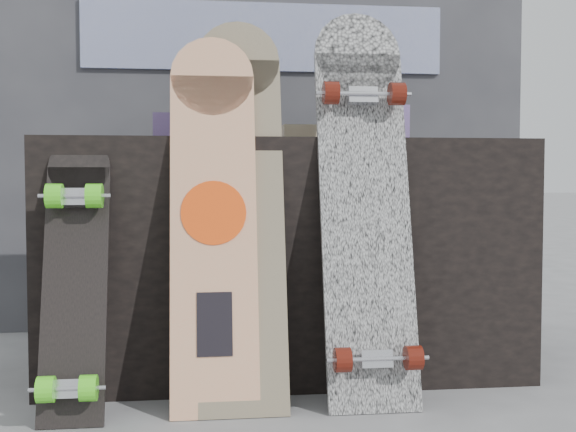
{
  "coord_description": "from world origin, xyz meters",
  "views": [
    {
      "loc": [
        -0.29,
        -1.99,
        0.67
      ],
      "look_at": [
        -0.02,
        0.2,
        0.56
      ],
      "focal_mm": 45.0,
      "sensor_mm": 36.0,
      "label": 1
    }
  ],
  "objects": [
    {
      "name": "merch_box_small",
      "position": [
        0.34,
        0.45,
        0.86
      ],
      "size": [
        0.14,
        0.14,
        0.12
      ],
      "primitive_type": "cube",
      "color": "#623D7E",
      "rests_on": "vendor_table"
    },
    {
      "name": "longboard_geisha",
      "position": [
        -0.25,
        0.15,
        0.59
      ],
      "size": [
        0.25,
        0.28,
        1.11
      ],
      "rotation": [
        -0.24,
        0.0,
        0.0
      ],
      "color": "beige",
      "rests_on": "ground"
    },
    {
      "name": "merch_box_purple",
      "position": [
        -0.36,
        0.6,
        0.85
      ],
      "size": [
        0.18,
        0.12,
        0.1
      ],
      "primitive_type": "cube",
      "color": "#623D7E",
      "rests_on": "vendor_table"
    },
    {
      "name": "longboard_celtic",
      "position": [
        -0.17,
        0.17,
        0.62
      ],
      "size": [
        0.26,
        0.33,
        1.17
      ],
      "rotation": [
        -0.26,
        0.0,
        0.0
      ],
      "color": "tan",
      "rests_on": "ground"
    },
    {
      "name": "skateboard_dark",
      "position": [
        -0.64,
        0.08,
        0.4
      ],
      "size": [
        0.18,
        0.31,
        0.79
      ],
      "rotation": [
        -0.3,
        0.0,
        0.0
      ],
      "color": "black",
      "rests_on": "ground"
    },
    {
      "name": "vendor_table",
      "position": [
        0.0,
        0.5,
        0.4
      ],
      "size": [
        1.6,
        0.6,
        0.8
      ],
      "primitive_type": "cube",
      "color": "black",
      "rests_on": "ground"
    },
    {
      "name": "merch_box_flat",
      "position": [
        0.11,
        0.55,
        0.83
      ],
      "size": [
        0.22,
        0.1,
        0.06
      ],
      "primitive_type": "cube",
      "color": "#D1B78C",
      "rests_on": "vendor_table"
    },
    {
      "name": "booth",
      "position": [
        0.0,
        1.35,
        1.1
      ],
      "size": [
        2.4,
        0.22,
        2.2
      ],
      "color": "#35343A",
      "rests_on": "ground"
    },
    {
      "name": "longboard_cascadia",
      "position": [
        0.2,
        0.15,
        0.62
      ],
      "size": [
        0.27,
        0.37,
        1.2
      ],
      "rotation": [
        -0.25,
        0.0,
        0.0
      ],
      "color": "silver",
      "rests_on": "ground"
    },
    {
      "name": "ground",
      "position": [
        0.0,
        0.0,
        0.0
      ],
      "size": [
        60.0,
        60.0,
        0.0
      ],
      "primitive_type": "plane",
      "color": "slate",
      "rests_on": "ground"
    }
  ]
}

